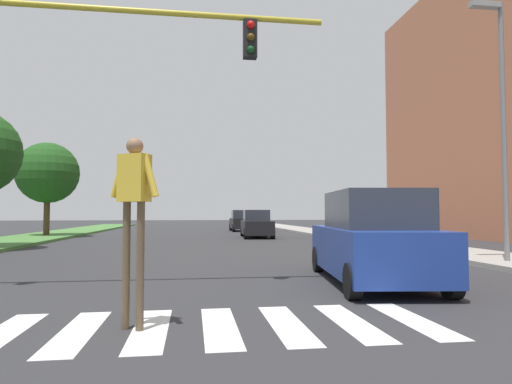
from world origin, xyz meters
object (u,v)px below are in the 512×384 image
Objects in this scene: pedestrian_performer at (134,201)px; suv_crossing at (373,240)px; sedan_distant at (242,221)px; tree_distant at (48,173)px; sedan_midblock at (256,225)px; street_lamp_right at (500,106)px.

pedestrian_performer is 5.63m from suv_crossing.
tree_distant is at bearing -148.26° from sedan_distant.
suv_crossing is 1.06× the size of sedan_midblock.
suv_crossing is (12.78, -19.83, -3.06)m from tree_distant.
tree_distant is 1.27× the size of sedan_midblock.
sedan_midblock is at bearing 89.71° from suv_crossing.
street_lamp_right is 16.85m from sedan_midblock.
tree_distant is at bearing 172.24° from sedan_midblock.
street_lamp_right is at bearing -72.85° from sedan_midblock.
suv_crossing reaches higher than sedan_distant.
street_lamp_right is 11.42m from pedestrian_performer.
suv_crossing is (4.60, 3.17, -0.73)m from pedestrian_performer.
pedestrian_performer is 0.62× the size of sedan_distant.
pedestrian_performer is at bearing -102.45° from sedan_midblock.
sedan_distant is (0.25, 27.89, -0.12)m from suv_crossing.
sedan_midblock is (4.69, 21.24, -0.87)m from pedestrian_performer.
tree_distant reaches higher than suv_crossing.
tree_distant is 2.31× the size of pedestrian_performer.
pedestrian_performer reaches higher than sedan_distant.
pedestrian_performer is 31.44m from sedan_distant.
sedan_midblock is (-4.84, 15.68, -3.81)m from street_lamp_right.
tree_distant is 13.38m from sedan_midblock.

